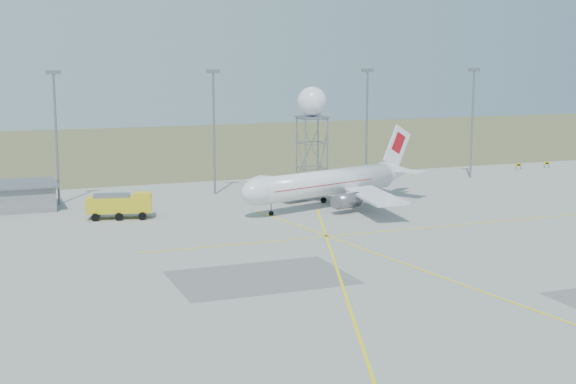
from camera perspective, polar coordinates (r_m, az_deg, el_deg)
name	(u,v)px	position (r m, az deg, el deg)	size (l,w,h in m)	color
ground	(512,296)	(79.61, 15.65, -7.16)	(400.00, 400.00, 0.00)	#A3A39E
grass_strip	(171,146)	(207.06, -8.32, 3.24)	(400.00, 120.00, 0.03)	#5B6336
mast_a	(56,126)	(127.44, -16.18, 4.52)	(2.20, 0.50, 20.50)	gray
mast_b	(214,121)	(132.09, -5.29, 5.02)	(2.20, 0.50, 20.50)	gray
mast_c	(367,117)	(142.43, 5.63, 5.34)	(2.20, 0.50, 20.50)	gray
mast_d	(473,114)	(153.68, 12.99, 5.45)	(2.20, 0.50, 20.50)	gray
taxi_sign_near	(519,165)	(168.74, 16.08, 1.84)	(1.60, 0.17, 1.20)	black
taxi_sign_far	(547,164)	(173.07, 17.92, 1.94)	(1.60, 0.17, 1.20)	black
airliner_main	(329,183)	(121.64, 2.94, 0.63)	(33.61, 31.74, 11.69)	white
radar_tower	(312,134)	(133.29, 1.71, 4.17)	(4.89, 4.89, 17.70)	gray
fire_truck	(121,206)	(115.14, -11.78, -1.00)	(9.45, 5.21, 3.60)	gold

